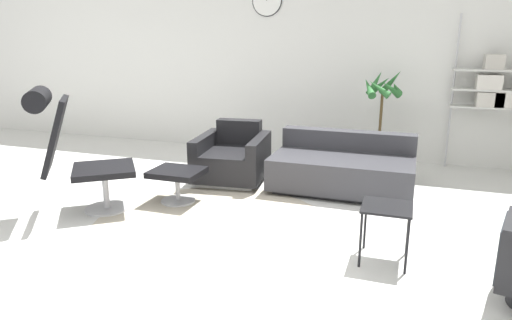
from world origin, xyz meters
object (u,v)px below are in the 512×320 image
object	(u,v)px
side_table	(387,213)
lounge_chair	(69,141)
armchair_red	(233,159)
shelf_unit	(496,88)
ottoman	(177,177)
couch_low	(343,169)
potted_plant	(380,123)

from	to	relation	value
side_table	lounge_chair	bearing A→B (deg)	179.10
armchair_red	shelf_unit	world-z (taller)	shelf_unit
armchair_red	shelf_unit	bearing A→B (deg)	-161.49
shelf_unit	lounge_chair	bearing A→B (deg)	-144.22
ottoman	couch_low	xyz separation A→B (m)	(1.58, 0.98, -0.03)
couch_low	potted_plant	world-z (taller)	potted_plant
ottoman	armchair_red	xyz separation A→B (m)	(0.26, 0.92, -0.01)
side_table	potted_plant	size ratio (longest dim) A/B	0.34
side_table	shelf_unit	xyz separation A→B (m)	(1.07, 2.95, 0.68)
side_table	shelf_unit	distance (m)	3.21
lounge_chair	side_table	world-z (taller)	lounge_chair
potted_plant	side_table	bearing A→B (deg)	-84.36
ottoman	armchair_red	world-z (taller)	armchair_red
armchair_red	potted_plant	xyz separation A→B (m)	(1.64, 1.00, 0.37)
couch_low	potted_plant	distance (m)	1.07
couch_low	shelf_unit	distance (m)	2.27
couch_low	shelf_unit	world-z (taller)	shelf_unit
lounge_chair	potted_plant	world-z (taller)	potted_plant
armchair_red	shelf_unit	distance (m)	3.37
lounge_chair	side_table	distance (m)	2.97
lounge_chair	potted_plant	xyz separation A→B (m)	(2.70, 2.53, -0.11)
potted_plant	shelf_unit	world-z (taller)	shelf_unit
ottoman	potted_plant	size ratio (longest dim) A/B	0.40
ottoman	potted_plant	world-z (taller)	potted_plant
lounge_chair	ottoman	bearing A→B (deg)	90.00
lounge_chair	side_table	xyz separation A→B (m)	(2.95, -0.05, -0.34)
side_table	couch_low	bearing A→B (deg)	109.32
armchair_red	shelf_unit	size ratio (longest dim) A/B	0.49
armchair_red	side_table	world-z (taller)	armchair_red
armchair_red	side_table	size ratio (longest dim) A/B	2.16
side_table	shelf_unit	size ratio (longest dim) A/B	0.23
armchair_red	side_table	bearing A→B (deg)	133.96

